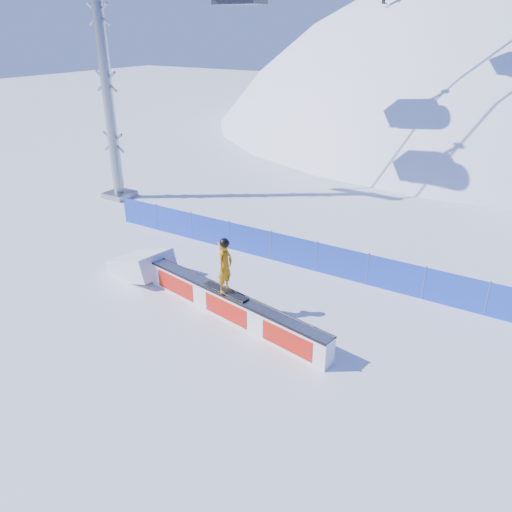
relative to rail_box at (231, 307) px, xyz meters
The scene contains 6 objects.
ground 1.88m from the rail_box, ahead, with size 160.00×160.00×0.00m, color white.
snow_hill 45.92m from the rail_box, 87.50° to the left, with size 64.00×64.00×64.00m.
safety_fence 4.87m from the rail_box, 67.89° to the left, with size 22.05×0.05×1.30m.
rail_box is the anchor object (origin of this frame).
snow_ramp 4.74m from the rail_box, 169.80° to the left, with size 2.33×1.55×0.87m, color white, non-canonical shape.
snowboarder 1.38m from the rail_box, 169.80° to the left, with size 1.78×0.64×1.83m.
Camera 1 is at (6.04, -11.15, 8.56)m, focal length 35.00 mm.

